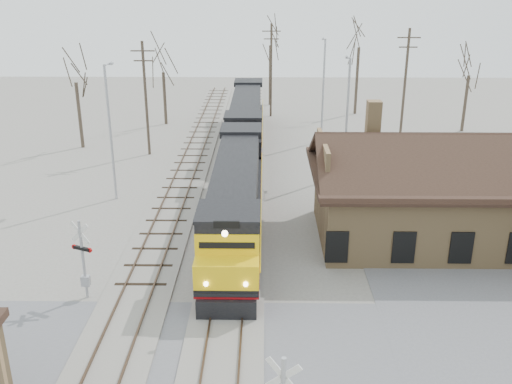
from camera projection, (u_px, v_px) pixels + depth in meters
ground at (222, 363)px, 22.92m from camera, size 140.00×140.00×0.00m
road at (222, 363)px, 22.92m from camera, size 60.00×9.00×0.03m
track_main at (238, 216)px, 36.93m from camera, size 3.40×90.00×0.24m
track_siding at (169, 215)px, 36.99m from camera, size 3.40×90.00×0.24m
depot at (441, 200)px, 33.14m from camera, size 15.20×9.31×7.90m
locomotive_lead at (236, 199)px, 33.57m from camera, size 2.95×19.74×4.38m
locomotive_trailing at (246, 119)px, 52.29m from camera, size 2.95×19.74×4.15m
crossbuck_far at (84, 262)px, 26.96m from camera, size 1.09×0.52×4.04m
streetlight_a at (110, 126)px, 38.22m from camera, size 0.25×2.04×9.29m
streetlight_b at (347, 111)px, 42.94m from camera, size 0.25×2.04×9.05m
streetlight_c at (323, 86)px, 52.06m from camera, size 0.25×2.04×9.43m
utility_pole_a at (146, 97)px, 48.14m from camera, size 2.00×0.24×9.67m
utility_pole_b at (271, 69)px, 61.79m from camera, size 2.00×0.24×9.98m
utility_pole_c at (405, 87)px, 50.38m from camera, size 2.00×0.24×10.48m
tree_a at (75, 72)px, 49.60m from camera, size 3.93×3.93×9.62m
tree_b at (163, 64)px, 58.05m from camera, size 3.61×3.61×8.84m
tree_c at (270, 35)px, 66.41m from camera, size 4.70×4.70×11.51m
tree_d at (360, 36)px, 61.75m from camera, size 4.91×4.91×12.02m
tree_e at (470, 66)px, 55.24m from camera, size 3.71×3.71×9.08m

